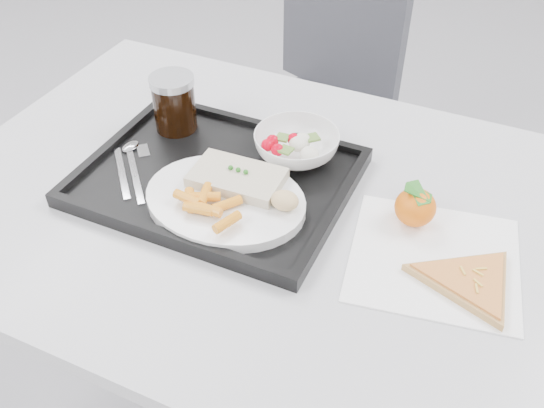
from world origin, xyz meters
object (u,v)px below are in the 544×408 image
dinner_plate (225,200)px  cola_glass (174,102)px  table (282,233)px  pizza_slice (470,281)px  tray (217,179)px  salad_bowl (297,145)px  chair (324,89)px  tangerine (415,207)px

dinner_plate → cola_glass: cola_glass is taller
table → pizza_slice: size_ratio=5.50×
tray → salad_bowl: (0.10, 0.11, 0.03)m
dinner_plate → salad_bowl: salad_bowl is taller
chair → tray: 0.76m
tray → cola_glass: cola_glass is taller
tangerine → tray: bearing=-173.3°
salad_bowl → pizza_slice: (0.34, -0.17, -0.03)m
salad_bowl → cola_glass: bearing=-177.4°
tangerine → table: bearing=-168.3°
table → tray: (-0.13, 0.00, 0.08)m
chair → tray: (0.06, -0.72, 0.22)m
chair → cola_glass: 0.69m
pizza_slice → tangerine: bearing=138.4°
tray → salad_bowl: bearing=47.6°
tray → salad_bowl: salad_bowl is taller
chair → tangerine: size_ratio=11.22×
tangerine → pizza_slice: size_ratio=0.38×
dinner_plate → cola_glass: 0.25m
table → cola_glass: (-0.27, 0.10, 0.14)m
table → cola_glass: cola_glass is taller
tray → tangerine: 0.34m
chair → cola_glass: bearing=-97.1°
table → salad_bowl: size_ratio=7.89×
tray → cola_glass: bearing=144.8°
table → chair: 0.76m
table → cola_glass: size_ratio=11.11×
tray → dinner_plate: dinner_plate is taller
table → salad_bowl: bearing=101.9°
table → salad_bowl: 0.16m
salad_bowl → tangerine: bearing=-17.1°
dinner_plate → tangerine: tangerine is taller
pizza_slice → salad_bowl: bearing=153.8°
dinner_plate → tangerine: 0.30m
cola_glass → tangerine: cola_glass is taller
cola_glass → chair: bearing=82.9°
chair → tray: bearing=-84.9°
dinner_plate → chair: bearing=98.3°
tangerine → pizza_slice: 0.15m
tray → pizza_slice: tray is taller
salad_bowl → pizza_slice: bearing=-26.2°
cola_glass → pizza_slice: (0.59, -0.16, -0.06)m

